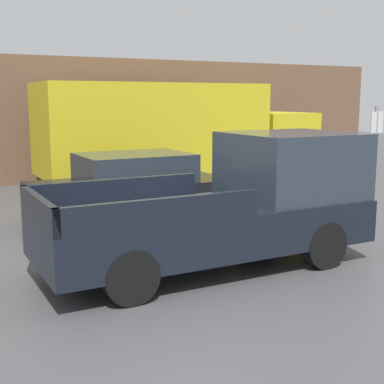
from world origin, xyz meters
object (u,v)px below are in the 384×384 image
(pickup_truck, at_px, (235,205))
(newspaper_box, at_px, (181,160))
(delivery_truck, at_px, (174,131))
(car, at_px, (131,187))
(parking_sign, at_px, (374,165))

(pickup_truck, height_order, newspaper_box, pickup_truck)
(delivery_truck, relative_size, newspaper_box, 8.32)
(pickup_truck, height_order, car, pickup_truck)
(car, height_order, parking_sign, parking_sign)
(pickup_truck, relative_size, parking_sign, 2.09)
(newspaper_box, bearing_deg, delivery_truck, -121.40)
(parking_sign, distance_m, newspaper_box, 9.72)
(car, xyz_separation_m, delivery_truck, (2.96, 3.86, 0.96))
(parking_sign, bearing_deg, pickup_truck, -177.75)
(pickup_truck, height_order, delivery_truck, delivery_truck)
(delivery_truck, distance_m, newspaper_box, 2.86)
(pickup_truck, relative_size, delivery_truck, 0.60)
(car, relative_size, parking_sign, 1.69)
(pickup_truck, bearing_deg, newspaper_box, 67.93)
(car, bearing_deg, parking_sign, -45.00)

